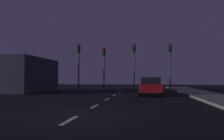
# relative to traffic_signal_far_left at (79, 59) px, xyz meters

# --- Properties ---
(ground_plane) EXTENTS (80.00, 80.00, 0.00)m
(ground_plane) POSITION_rel_traffic_signal_far_left_xyz_m (4.91, -8.88, -3.72)
(ground_plane) COLOR black
(sidewalk_curb_right) EXTENTS (3.00, 40.00, 0.15)m
(sidewalk_curb_right) POSITION_rel_traffic_signal_far_left_xyz_m (12.41, -8.88, -3.65)
(sidewalk_curb_right) COLOR gray
(sidewalk_curb_right) RESTS_ON ground_plane
(lane_stripe_nearest) EXTENTS (0.16, 1.60, 0.01)m
(lane_stripe_nearest) POSITION_rel_traffic_signal_far_left_xyz_m (4.91, -17.08, -3.72)
(lane_stripe_nearest) COLOR silver
(lane_stripe_nearest) RESTS_ON ground_plane
(lane_stripe_second) EXTENTS (0.16, 1.60, 0.01)m
(lane_stripe_second) POSITION_rel_traffic_signal_far_left_xyz_m (4.91, -13.28, -3.72)
(lane_stripe_second) COLOR silver
(lane_stripe_second) RESTS_ON ground_plane
(lane_stripe_third) EXTENTS (0.16, 1.60, 0.01)m
(lane_stripe_third) POSITION_rel_traffic_signal_far_left_xyz_m (4.91, -9.48, -3.72)
(lane_stripe_third) COLOR silver
(lane_stripe_third) RESTS_ON ground_plane
(lane_stripe_fourth) EXTENTS (0.16, 1.60, 0.01)m
(lane_stripe_fourth) POSITION_rel_traffic_signal_far_left_xyz_m (4.91, -5.68, -3.72)
(lane_stripe_fourth) COLOR silver
(lane_stripe_fourth) RESTS_ON ground_plane
(lane_stripe_fifth) EXTENTS (0.16, 1.60, 0.01)m
(lane_stripe_fifth) POSITION_rel_traffic_signal_far_left_xyz_m (4.91, -1.88, -3.72)
(lane_stripe_fifth) COLOR silver
(lane_stripe_fifth) RESTS_ON ground_plane
(traffic_signal_far_left) EXTENTS (0.32, 0.38, 5.35)m
(traffic_signal_far_left) POSITION_rel_traffic_signal_far_left_xyz_m (0.00, 0.00, 0.00)
(traffic_signal_far_left) COLOR #2D2D30
(traffic_signal_far_left) RESTS_ON ground_plane
(traffic_signal_center_left) EXTENTS (0.32, 0.38, 4.94)m
(traffic_signal_center_left) POSITION_rel_traffic_signal_far_left_xyz_m (2.97, -0.00, -0.26)
(traffic_signal_center_left) COLOR #4C4C51
(traffic_signal_center_left) RESTS_ON ground_plane
(traffic_signal_center_right) EXTENTS (0.32, 0.38, 5.25)m
(traffic_signal_center_right) POSITION_rel_traffic_signal_far_left_xyz_m (6.38, -0.00, -0.06)
(traffic_signal_center_right) COLOR #4C4C51
(traffic_signal_center_right) RESTS_ON ground_plane
(traffic_signal_far_right) EXTENTS (0.32, 0.38, 5.20)m
(traffic_signal_far_right) POSITION_rel_traffic_signal_far_left_xyz_m (10.28, -0.00, -0.09)
(traffic_signal_far_right) COLOR #4C4C51
(traffic_signal_far_right) RESTS_ON ground_plane
(car_stopped_ahead) EXTENTS (2.05, 4.30, 1.51)m
(car_stopped_ahead) POSITION_rel_traffic_signal_far_left_xyz_m (8.01, -5.31, -2.95)
(car_stopped_ahead) COLOR #B21919
(car_stopped_ahead) RESTS_ON ground_plane
(storefront_left) EXTENTS (4.27, 7.72, 3.62)m
(storefront_left) POSITION_rel_traffic_signal_far_left_xyz_m (-5.22, -2.35, -1.91)
(storefront_left) COLOR #333847
(storefront_left) RESTS_ON ground_plane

